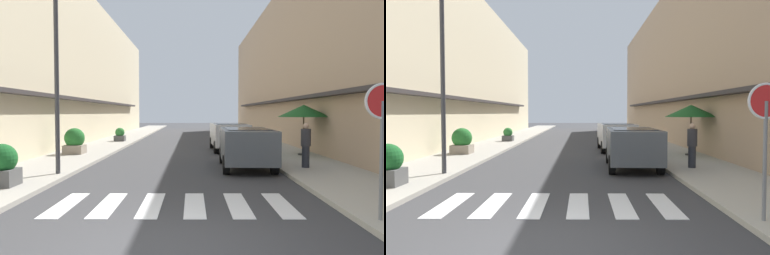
{
  "view_description": "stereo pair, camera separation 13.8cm",
  "coord_description": "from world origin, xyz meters",
  "views": [
    {
      "loc": [
        0.42,
        -5.18,
        2.03
      ],
      "look_at": [
        0.35,
        13.11,
        1.29
      ],
      "focal_mm": 33.86,
      "sensor_mm": 36.0,
      "label": 1
    },
    {
      "loc": [
        0.55,
        -5.18,
        2.03
      ],
      "look_at": [
        0.35,
        13.11,
        1.29
      ],
      "focal_mm": 33.86,
      "sensor_mm": 36.0,
      "label": 2
    }
  ],
  "objects": [
    {
      "name": "planter_far",
      "position": [
        -4.48,
        19.3,
        0.54
      ],
      "size": [
        0.7,
        0.7,
        0.9
      ],
      "color": "#4C4C4C",
      "rests_on": "sidewalk_left"
    },
    {
      "name": "pedestrian_walking_near",
      "position": [
        4.4,
        7.42,
        0.93
      ],
      "size": [
        0.34,
        0.34,
        1.55
      ],
      "rotation": [
        0.0,
        0.0,
        0.27
      ],
      "color": "#282B33",
      "rests_on": "sidewalk_right"
    },
    {
      "name": "planter_corner",
      "position": [
        -4.56,
        4.22,
        0.67
      ],
      "size": [
        0.78,
        0.78,
        1.11
      ],
      "color": "#4C4C4C",
      "rests_on": "sidewalk_left"
    },
    {
      "name": "cafe_umbrella",
      "position": [
        5.48,
        11.18,
        2.11
      ],
      "size": [
        2.33,
        2.33,
        2.28
      ],
      "color": "#262626",
      "rests_on": "sidewalk_right"
    },
    {
      "name": "building_row_right",
      "position": [
        8.76,
        19.28,
        5.17
      ],
      "size": [
        5.5,
        42.57,
        10.35
      ],
      "color": "tan",
      "rests_on": "ground_plane"
    },
    {
      "name": "planter_midblock",
      "position": [
        -5.09,
        11.72,
        0.7
      ],
      "size": [
        0.93,
        0.93,
        1.2
      ],
      "color": "gray",
      "rests_on": "sidewalk_left"
    },
    {
      "name": "street_lamp",
      "position": [
        -3.64,
        6.16,
        3.71
      ],
      "size": [
        1.19,
        0.28,
        5.95
      ],
      "color": "#38383D",
      "rests_on": "sidewalk_left"
    },
    {
      "name": "sidewalk_right",
      "position": [
        4.85,
        18.03,
        0.06
      ],
      "size": [
        2.82,
        63.1,
        0.12
      ],
      "primitive_type": "cube",
      "color": "#ADA899",
      "rests_on": "ground_plane"
    },
    {
      "name": "building_row_left",
      "position": [
        -8.76,
        19.28,
        4.94
      ],
      "size": [
        5.5,
        42.57,
        9.89
      ],
      "color": "beige",
      "rests_on": "ground_plane"
    },
    {
      "name": "parked_car_mid",
      "position": [
        2.39,
        14.13,
        0.92
      ],
      "size": [
        1.88,
        4.06,
        1.47
      ],
      "color": "silver",
      "rests_on": "ground_plane"
    },
    {
      "name": "crosswalk",
      "position": [
        -0.0,
        2.72,
        0.01
      ],
      "size": [
        5.2,
        2.2,
        0.01
      ],
      "color": "silver",
      "rests_on": "ground_plane"
    },
    {
      "name": "ground_plane",
      "position": [
        0.0,
        18.03,
        0.0
      ],
      "size": [
        99.16,
        99.16,
        0.0
      ],
      "primitive_type": "plane",
      "color": "#38383A"
    },
    {
      "name": "sidewalk_left",
      "position": [
        -4.85,
        18.03,
        0.06
      ],
      "size": [
        2.82,
        63.1,
        0.12
      ],
      "primitive_type": "cube",
      "color": "#9E998E",
      "rests_on": "ground_plane"
    },
    {
      "name": "round_street_sign",
      "position": [
        3.79,
        1.21,
        1.99
      ],
      "size": [
        0.65,
        0.07,
        2.44
      ],
      "color": "slate",
      "rests_on": "sidewalk_right"
    },
    {
      "name": "parked_car_near",
      "position": [
        2.39,
        7.97,
        0.92
      ],
      "size": [
        1.92,
        4.06,
        1.47
      ],
      "color": "#4C5156",
      "rests_on": "ground_plane"
    }
  ]
}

